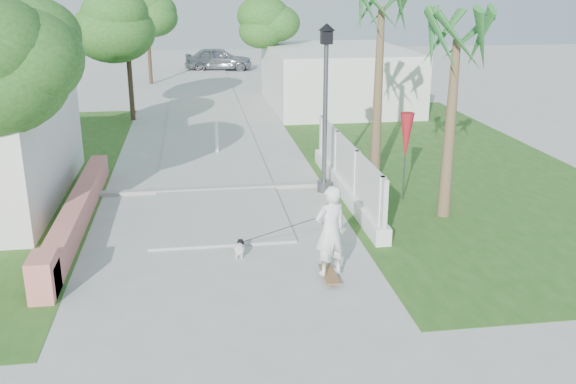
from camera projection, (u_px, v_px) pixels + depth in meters
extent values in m
plane|color=#B7B7B2|center=(229.00, 289.00, 11.87)|extent=(90.00, 90.00, 0.00)
cube|color=#B7B7B2|center=(204.00, 101.00, 30.66)|extent=(3.20, 36.00, 0.06)
cube|color=#999993|center=(216.00, 189.00, 17.49)|extent=(6.50, 0.25, 0.10)
cube|color=#27561B|center=(435.00, 161.00, 20.36)|extent=(8.00, 20.00, 0.01)
cube|color=#BE6861|center=(78.00, 211.00, 15.07)|extent=(0.45, 8.00, 0.60)
cube|color=#BE6861|center=(43.00, 277.00, 11.47)|extent=(0.45, 0.80, 0.80)
cube|color=white|center=(346.00, 189.00, 16.98)|extent=(0.35, 7.00, 0.40)
cube|color=white|center=(347.00, 162.00, 16.74)|extent=(0.10, 7.00, 1.10)
cube|color=white|center=(381.00, 210.00, 13.80)|extent=(0.14, 0.14, 1.50)
cube|color=white|center=(356.00, 180.00, 15.87)|extent=(0.14, 0.14, 1.50)
cube|color=white|center=(337.00, 157.00, 17.93)|extent=(0.14, 0.14, 1.50)
cube|color=white|center=(323.00, 141.00, 19.81)|extent=(0.14, 0.14, 1.50)
cube|color=silver|center=(336.00, 77.00, 29.22)|extent=(6.00, 8.00, 2.60)
cylinder|color=#59595E|center=(324.00, 186.00, 17.39)|extent=(0.36, 0.36, 0.30)
cylinder|color=#59595E|center=(325.00, 119.00, 16.82)|extent=(0.12, 0.12, 4.00)
cube|color=black|center=(327.00, 37.00, 16.16)|extent=(0.28, 0.28, 0.35)
cone|color=black|center=(327.00, 27.00, 16.08)|extent=(0.44, 0.44, 0.18)
cylinder|color=white|center=(217.00, 139.00, 21.14)|extent=(0.12, 0.12, 1.00)
sphere|color=white|center=(216.00, 123.00, 20.98)|extent=(0.14, 0.14, 0.14)
cylinder|color=#59595E|center=(405.00, 163.00, 16.45)|extent=(0.04, 0.04, 2.00)
cone|color=#AB1828|center=(406.00, 136.00, 16.23)|extent=(0.36, 0.36, 1.20)
cylinder|color=#4C3826|center=(4.00, 157.00, 13.46)|extent=(0.20, 0.20, 3.85)
cylinder|color=#4C3826|center=(20.00, 115.00, 18.54)|extent=(0.20, 0.20, 3.50)
ellipsoid|color=#225518|center=(13.00, 63.00, 18.08)|extent=(3.20, 3.20, 2.40)
ellipsoid|color=#225518|center=(17.00, 51.00, 17.81)|extent=(2.72, 2.72, 2.05)
ellipsoid|color=#225518|center=(4.00, 37.00, 18.02)|extent=(2.40, 2.40, 1.79)
cylinder|color=#4C3826|center=(130.00, 73.00, 25.89)|extent=(0.20, 0.20, 3.85)
ellipsoid|color=#225518|center=(127.00, 31.00, 25.37)|extent=(3.40, 3.40, 2.55)
ellipsoid|color=#225518|center=(131.00, 22.00, 25.11)|extent=(2.89, 2.89, 2.18)
ellipsoid|color=#225518|center=(120.00, 13.00, 25.32)|extent=(2.55, 2.55, 1.90)
cylinder|color=#4C3826|center=(270.00, 63.00, 30.57)|extent=(0.20, 0.20, 3.50)
ellipsoid|color=#225518|center=(270.00, 31.00, 30.10)|extent=(3.00, 3.00, 2.25)
ellipsoid|color=#225518|center=(275.00, 23.00, 29.83)|extent=(2.55, 2.55, 1.92)
ellipsoid|color=#225518|center=(265.00, 15.00, 30.04)|extent=(2.25, 2.25, 1.68)
cylinder|color=#4C3826|center=(149.00, 49.00, 35.32)|extent=(0.20, 0.20, 3.85)
ellipsoid|color=#225518|center=(147.00, 18.00, 34.80)|extent=(3.20, 3.20, 2.40)
ellipsoid|color=#225518|center=(150.00, 11.00, 34.53)|extent=(2.72, 2.72, 2.05)
ellipsoid|color=#225518|center=(143.00, 4.00, 34.74)|extent=(2.40, 2.40, 1.79)
cone|color=brown|center=(378.00, 96.00, 17.87)|extent=(0.32, 0.32, 4.80)
cone|color=brown|center=(450.00, 131.00, 14.97)|extent=(0.32, 0.32, 4.20)
cube|color=brown|center=(329.00, 274.00, 12.27)|extent=(0.54, 0.95, 0.02)
imported|color=white|center=(330.00, 231.00, 11.99)|extent=(0.74, 0.61, 1.76)
cylinder|color=gray|center=(329.00, 285.00, 11.97)|extent=(0.03, 0.07, 0.07)
cylinder|color=gray|center=(337.00, 284.00, 12.00)|extent=(0.03, 0.07, 0.07)
cylinder|color=gray|center=(322.00, 270.00, 12.59)|extent=(0.03, 0.07, 0.07)
cylinder|color=gray|center=(330.00, 269.00, 12.61)|extent=(0.03, 0.07, 0.07)
ellipsoid|color=silver|center=(239.00, 249.00, 13.21)|extent=(0.30, 0.41, 0.24)
sphere|color=black|center=(240.00, 243.00, 13.36)|extent=(0.15, 0.15, 0.15)
sphere|color=silver|center=(241.00, 242.00, 13.43)|extent=(0.07, 0.07, 0.07)
cone|color=black|center=(239.00, 239.00, 13.34)|extent=(0.04, 0.04, 0.05)
cone|color=black|center=(242.00, 239.00, 13.33)|extent=(0.04, 0.04, 0.05)
cylinder|color=silver|center=(238.00, 253.00, 13.34)|extent=(0.03, 0.03, 0.11)
cylinder|color=silver|center=(243.00, 253.00, 13.33)|extent=(0.03, 0.03, 0.11)
cylinder|color=silver|center=(236.00, 256.00, 13.17)|extent=(0.03, 0.03, 0.11)
cylinder|color=silver|center=(242.00, 256.00, 13.16)|extent=(0.03, 0.03, 0.11)
cylinder|color=silver|center=(238.00, 250.00, 13.02)|extent=(0.04, 0.09, 0.09)
imported|color=#AEB2B6|center=(218.00, 59.00, 41.24)|extent=(4.36, 1.94, 1.46)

